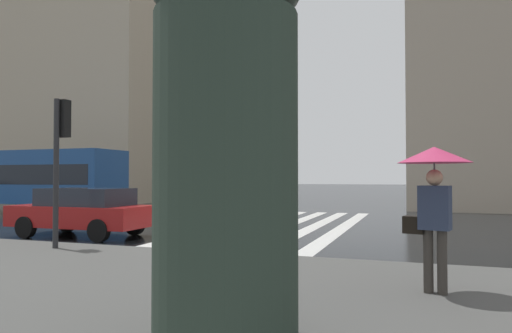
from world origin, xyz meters
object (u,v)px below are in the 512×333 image
at_px(billboard_column, 226,147).
at_px(car_red, 83,211).
at_px(traffic_signal_post, 60,140).
at_px(city_bus, 19,177).
at_px(pedestrian_with_floral_umbrella, 434,177).

height_order(billboard_column, car_red, billboard_column).
bearing_deg(car_red, traffic_signal_post, -149.24).
height_order(car_red, city_bus, city_bus).
xyz_separation_m(billboard_column, city_bus, (13.55, 16.84, -0.24)).
height_order(billboard_column, pedestrian_with_floral_umbrella, billboard_column).
bearing_deg(car_red, pedestrian_with_floral_umbrella, -114.51).
distance_m(car_red, pedestrian_with_floral_umbrella, 10.40).
distance_m(billboard_column, traffic_signal_post, 7.40).
bearing_deg(traffic_signal_post, car_red, 30.76).
bearing_deg(pedestrian_with_floral_umbrella, billboard_column, 145.40).
xyz_separation_m(billboard_column, pedestrian_with_floral_umbrella, (2.76, -1.90, -0.28)).
bearing_deg(car_red, city_bus, 55.09).
relative_size(billboard_column, pedestrian_with_floral_umbrella, 1.81).
height_order(traffic_signal_post, city_bus, traffic_signal_post).
distance_m(traffic_signal_post, city_bus, 14.27).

